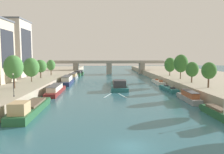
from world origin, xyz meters
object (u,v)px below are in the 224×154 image
Objects in this scene: moored_boat_right_end at (189,97)px; moored_boat_right_second at (169,89)px; moored_boat_right_gap_after at (158,82)px; tree_right_end_of_row at (192,69)px; tree_left_past_mid at (14,67)px; tree_right_third at (170,65)px; moored_boat_left_near at (67,80)px; tree_right_past_mid at (209,71)px; moored_boat_left_second at (56,90)px; moored_boat_left_upstream at (79,73)px; lamppost_left_bank at (13,84)px; tree_right_distant at (181,63)px; tree_left_third at (31,67)px; tree_left_far at (41,66)px; moored_boat_left_downstream at (74,76)px; bridge_far at (109,65)px; moored_boat_right_lone at (221,112)px; tree_left_nearest at (51,65)px; barge_midriver at (119,85)px; moored_boat_left_end at (30,108)px.

moored_boat_right_end is 14.43m from moored_boat_right_second.
tree_right_end_of_row is (5.65, -15.27, 5.45)m from moored_boat_right_gap_after.
tree_left_past_mid is 55.31m from tree_right_third.
moored_boat_left_near is 2.72× the size of tree_right_past_mid.
moored_boat_left_second is 0.99× the size of moored_boat_left_near.
tree_left_past_mid is at bearing -97.76° from moored_boat_left_upstream.
moored_boat_right_second is 40.55m from lamppost_left_bank.
tree_right_end_of_row is at bearing 65.94° from moored_boat_right_end.
moored_boat_left_second is 1.47× the size of moored_boat_right_end.
tree_left_third is at bearing -172.86° from tree_right_distant.
tree_right_past_mid is (45.60, -0.62, -0.90)m from tree_left_past_mid.
moored_boat_left_downstream is at bearing 67.83° from tree_left_far.
moored_boat_right_end is 74.48m from bridge_far.
tree_left_third is 49.56m from tree_right_third.
tree_right_past_mid is at bearing -90.33° from tree_right_end_of_row.
tree_left_far is 47.15m from tree_right_third.
tree_right_past_mid is at bearing -72.21° from bridge_far.
moored_boat_left_near is 41.29m from tree_right_end_of_row.
tree_right_past_mid reaches higher than bridge_far.
moored_boat_right_lone is at bearing -12.23° from lamppost_left_bank.
tree_left_nearest is at bearing -127.75° from moored_boat_left_downstream.
tree_right_distant is at bearing -5.99° from tree_left_far.
barge_midriver is 2.06× the size of moored_boat_right_end.
moored_boat_right_end is 1.44× the size of tree_left_past_mid.
moored_boat_left_downstream is at bearing 90.64° from moored_boat_left_second.
tree_left_past_mid is 0.13× the size of bridge_far.
moored_boat_left_near is (-17.47, 8.99, 0.36)m from barge_midriver.
tree_right_past_mid is (37.36, -61.07, 5.30)m from moored_boat_left_upstream.
tree_right_distant is (45.59, -15.70, 1.12)m from tree_left_nearest.
moored_boat_left_second is 40.28m from tree_right_distant.
tree_left_far is at bearing 144.44° from moored_boat_right_end.
moored_boat_left_near is 1.16× the size of moored_boat_left_downstream.
tree_left_far is (-0.68, 23.64, -0.89)m from tree_left_past_mid.
moored_boat_left_second is 2.03× the size of tree_right_distant.
tree_left_far is (-8.65, -1.89, 5.13)m from moored_boat_left_near.
tree_right_end_of_row reaches higher than bridge_far.
tree_left_third is 1.15× the size of tree_left_nearest.
moored_boat_right_end is at bearing -105.36° from tree_right_distant.
moored_boat_left_near is at bearing 152.81° from moored_boat_right_second.
bridge_far is at bearing 102.14° from moored_boat_right_end.
tree_left_far is at bearing -94.65° from tree_left_nearest.
moored_boat_left_second is at bearing -89.36° from moored_boat_left_downstream.
tree_left_third is 0.87× the size of tree_right_distant.
moored_boat_right_lone is (31.52, -62.19, -0.03)m from moored_boat_left_downstream.
tree_right_third is at bearing 82.14° from moored_boat_right_lone.
tree_right_distant is at bearing 40.96° from moored_boat_left_end.
tree_left_nearest is 0.87× the size of tree_right_third.
moored_boat_left_second is 1.56× the size of moored_boat_right_lone.
tree_left_past_mid reaches higher than moored_boat_left_near.
barge_midriver is 1.42× the size of moored_boat_left_upstream.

